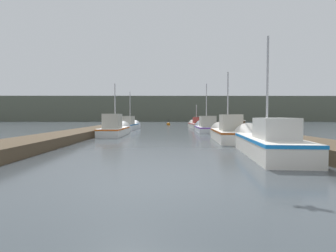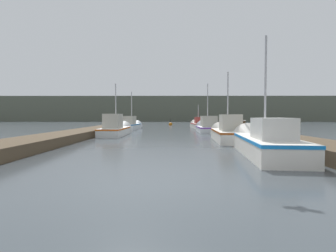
% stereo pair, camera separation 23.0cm
% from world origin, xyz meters
% --- Properties ---
extents(ground_plane, '(200.00, 200.00, 0.00)m').
position_xyz_m(ground_plane, '(0.00, 0.00, 0.00)').
color(ground_plane, '#3D4449').
extents(dock_left, '(2.26, 40.00, 0.47)m').
position_xyz_m(dock_left, '(-5.91, 16.00, 0.24)').
color(dock_left, '#4C3D2B').
rests_on(dock_left, ground_plane).
extents(dock_right, '(2.26, 40.00, 0.47)m').
position_xyz_m(dock_right, '(5.91, 16.00, 0.24)').
color(dock_right, '#4C3D2B').
rests_on(dock_right, ground_plane).
extents(distant_shore_ridge, '(120.00, 16.00, 6.64)m').
position_xyz_m(distant_shore_ridge, '(0.00, 70.32, 3.32)').
color(distant_shore_ridge, '#565B4C').
rests_on(distant_shore_ridge, ground_plane).
extents(fishing_boat_0, '(2.23, 6.44, 4.85)m').
position_xyz_m(fishing_boat_0, '(3.87, 4.63, 0.46)').
color(fishing_boat_0, silver).
rests_on(fishing_boat_0, ground_plane).
extents(fishing_boat_1, '(1.87, 5.92, 4.44)m').
position_xyz_m(fishing_boat_1, '(3.69, 10.08, 0.47)').
color(fishing_boat_1, silver).
rests_on(fishing_boat_1, ground_plane).
extents(fishing_boat_2, '(1.56, 6.07, 4.29)m').
position_xyz_m(fishing_boat_2, '(-3.78, 14.32, 0.48)').
color(fishing_boat_2, silver).
rests_on(fishing_boat_2, ground_plane).
extents(fishing_boat_3, '(1.81, 5.16, 4.91)m').
position_xyz_m(fishing_boat_3, '(3.67, 18.40, 0.43)').
color(fishing_boat_3, silver).
rests_on(fishing_boat_3, ground_plane).
extents(fishing_boat_4, '(1.62, 6.05, 4.32)m').
position_xyz_m(fishing_boat_4, '(-3.76, 22.36, 0.48)').
color(fishing_boat_4, silver).
rests_on(fishing_boat_4, ground_plane).
extents(fishing_boat_5, '(1.63, 5.42, 3.18)m').
position_xyz_m(fishing_boat_5, '(3.70, 26.40, 0.41)').
color(fishing_boat_5, silver).
rests_on(fishing_boat_5, ground_plane).
extents(mooring_piling_0, '(0.33, 0.33, 1.14)m').
position_xyz_m(mooring_piling_0, '(4.81, 16.23, 0.58)').
color(mooring_piling_0, '#473523').
rests_on(mooring_piling_0, ground_plane).
extents(mooring_piling_1, '(0.35, 0.35, 1.19)m').
position_xyz_m(mooring_piling_1, '(4.91, 10.98, 0.60)').
color(mooring_piling_1, '#473523').
rests_on(mooring_piling_1, ground_plane).
extents(mooring_piling_2, '(0.31, 0.31, 1.02)m').
position_xyz_m(mooring_piling_2, '(-4.74, 18.21, 0.52)').
color(mooring_piling_2, '#473523').
rests_on(mooring_piling_2, ground_plane).
extents(mooring_piling_3, '(0.36, 0.36, 1.28)m').
position_xyz_m(mooring_piling_3, '(-5.03, 16.35, 0.65)').
color(mooring_piling_3, '#473523').
rests_on(mooring_piling_3, ground_plane).
extents(channel_buoy, '(0.55, 0.55, 1.05)m').
position_xyz_m(channel_buoy, '(0.39, 35.10, 0.16)').
color(channel_buoy, '#BF6513').
rests_on(channel_buoy, ground_plane).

